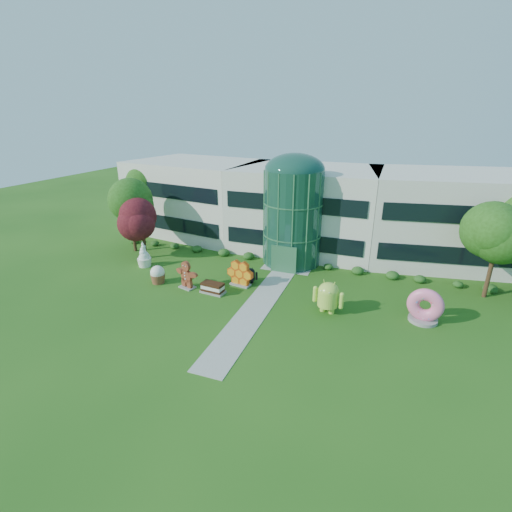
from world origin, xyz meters
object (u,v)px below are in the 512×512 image
at_px(android_green, 328,295).
at_px(donut, 425,305).
at_px(android_black, 250,274).
at_px(gingerbread, 187,274).

bearing_deg(android_green, donut, 20.37).
bearing_deg(android_green, android_black, 169.96).
bearing_deg(android_green, gingerbread, -169.05).
relative_size(android_green, android_black, 1.75).
relative_size(android_black, donut, 0.62).
relative_size(android_green, gingerbread, 1.06).
distance_m(android_black, donut, 15.18).
distance_m(android_green, android_black, 8.44).
xyz_separation_m(donut, gingerbread, (-20.09, -1.22, -0.08)).
distance_m(donut, gingerbread, 20.12).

